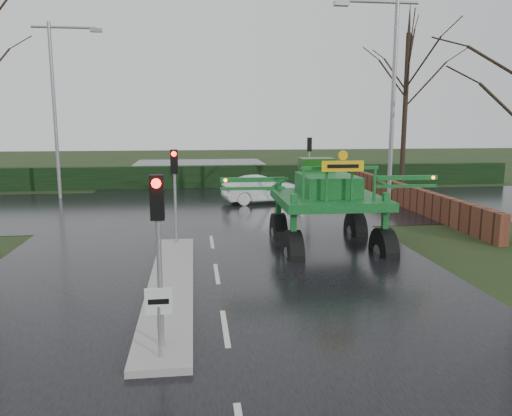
{
  "coord_description": "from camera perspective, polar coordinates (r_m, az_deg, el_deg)",
  "views": [
    {
      "loc": [
        -0.6,
        -10.35,
        4.5
      ],
      "look_at": [
        1.17,
        3.91,
        2.0
      ],
      "focal_mm": 35.0,
      "sensor_mm": 36.0,
      "label": 1
    }
  ],
  "objects": [
    {
      "name": "ground",
      "position": [
        11.3,
        -3.55,
        -13.62
      ],
      "size": [
        140.0,
        140.0,
        0.0
      ],
      "primitive_type": "plane",
      "color": "black",
      "rests_on": "ground"
    },
    {
      "name": "road_cross",
      "position": [
        26.74,
        -5.7,
        0.14
      ],
      "size": [
        80.0,
        12.0,
        0.02
      ],
      "primitive_type": "cube",
      "color": "black",
      "rests_on": "ground"
    },
    {
      "name": "crop_sprayer",
      "position": [
        16.8,
        4.21,
        1.64
      ],
      "size": [
        7.95,
        4.99,
        4.45
      ],
      "rotation": [
        0.0,
        0.0,
        -0.01
      ],
      "color": "black",
      "rests_on": "ground"
    },
    {
      "name": "road_main",
      "position": [
        20.85,
        -5.27,
        -2.63
      ],
      "size": [
        14.0,
        80.0,
        0.02
      ],
      "primitive_type": "cube",
      "color": "black",
      "rests_on": "ground"
    },
    {
      "name": "brick_wall",
      "position": [
        28.86,
        15.62,
        1.73
      ],
      "size": [
        0.4,
        20.0,
        1.2
      ],
      "primitive_type": "cube",
      "color": "#592D1E",
      "rests_on": "ground"
    },
    {
      "name": "traffic_signal_mid",
      "position": [
        17.96,
        -9.29,
        3.63
      ],
      "size": [
        0.26,
        0.33,
        3.52
      ],
      "color": "gray",
      "rests_on": "ground"
    },
    {
      "name": "street_light_left_far",
      "position": [
        31.32,
        -21.6,
        11.92
      ],
      "size": [
        3.85,
        0.3,
        10.0
      ],
      "color": "gray",
      "rests_on": "ground"
    },
    {
      "name": "traffic_signal_far",
      "position": [
        31.24,
        6.11,
        6.31
      ],
      "size": [
        0.26,
        0.33,
        3.52
      ],
      "rotation": [
        0.0,
        0.0,
        3.14
      ],
      "color": "gray",
      "rests_on": "ground"
    },
    {
      "name": "hedge_row",
      "position": [
        34.56,
        -6.06,
        3.58
      ],
      "size": [
        44.0,
        0.9,
        1.5
      ],
      "primitive_type": "cube",
      "color": "black",
      "rests_on": "ground"
    },
    {
      "name": "median_island",
      "position": [
        14.08,
        -9.68,
        -8.55
      ],
      "size": [
        1.2,
        10.0,
        0.16
      ],
      "primitive_type": "cube",
      "color": "gray",
      "rests_on": "ground"
    },
    {
      "name": "traffic_signal_near",
      "position": [
        9.56,
        -11.14,
        -1.84
      ],
      "size": [
        0.26,
        0.33,
        3.52
      ],
      "color": "gray",
      "rests_on": "ground"
    },
    {
      "name": "white_sedan",
      "position": [
        27.93,
        0.89,
        0.59
      ],
      "size": [
        4.76,
        2.41,
        1.5
      ],
      "primitive_type": "imported",
      "rotation": [
        0.0,
        0.0,
        1.76
      ],
      "color": "silver",
      "rests_on": "ground"
    },
    {
      "name": "tree_right_far",
      "position": [
        34.23,
        16.77,
        12.8
      ],
      "size": [
        7.0,
        7.0,
        12.05
      ],
      "color": "black",
      "rests_on": "ground"
    },
    {
      "name": "street_light_right",
      "position": [
        24.06,
        14.76,
        13.1
      ],
      "size": [
        3.85,
        0.3,
        10.0
      ],
      "color": "gray",
      "rests_on": "ground"
    },
    {
      "name": "keep_left_sign",
      "position": [
        9.52,
        -11.04,
        -11.52
      ],
      "size": [
        0.5,
        0.07,
        1.35
      ],
      "color": "gray",
      "rests_on": "ground"
    }
  ]
}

